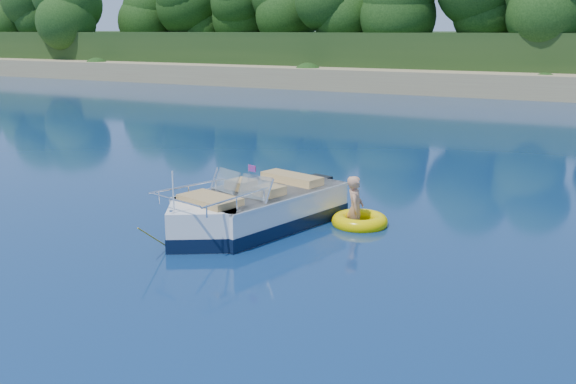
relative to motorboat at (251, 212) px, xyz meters
name	(u,v)px	position (x,y,z in m)	size (l,w,h in m)	color
ground	(197,306)	(1.30, -3.91, -0.35)	(160.00, 160.00, 0.00)	#0A2246
shoreline	(562,63)	(1.30, 59.86, 0.62)	(170.00, 59.00, 6.00)	#987E58
treeline	(541,10)	(1.34, 37.10, 5.19)	(150.00, 7.12, 8.19)	black
motorboat	(251,212)	(0.00, 0.00, 0.00)	(2.81, 5.35, 1.82)	white
tow_tube	(360,221)	(2.01, 1.29, -0.27)	(1.49, 1.49, 0.33)	#FFDB00
boy	(355,223)	(1.87, 1.37, -0.35)	(0.57, 0.38, 1.57)	tan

